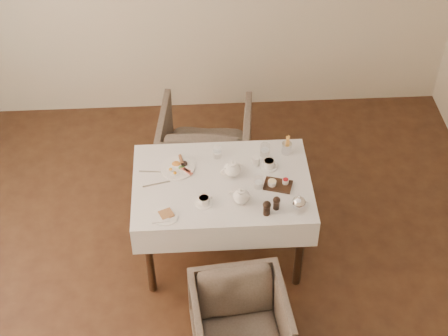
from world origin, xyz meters
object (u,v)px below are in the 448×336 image
object	(u,v)px
table	(222,193)
teapot_centre	(232,168)
armchair_near	(240,324)
armchair_far	(206,147)
breakfast_plate	(178,167)

from	to	relation	value
table	teapot_centre	world-z (taller)	teapot_centre
table	armchair_near	bearing A→B (deg)	-85.62
table	armchair_far	size ratio (longest dim) A/B	1.66
armchair_near	table	bearing A→B (deg)	88.85
armchair_near	teapot_centre	xyz separation A→B (m)	(0.01, 0.96, 0.53)
table	teapot_centre	bearing A→B (deg)	40.48
armchair_far	teapot_centre	xyz separation A→B (m)	(0.17, -0.79, 0.47)
table	armchair_near	xyz separation A→B (m)	(0.07, -0.89, -0.35)
breakfast_plate	teapot_centre	size ratio (longest dim) A/B	1.49
armchair_near	teapot_centre	distance (m)	1.10
armchair_far	breakfast_plate	bearing A→B (deg)	78.95
breakfast_plate	teapot_centre	world-z (taller)	teapot_centre
armchair_far	breakfast_plate	distance (m)	0.84
armchair_far	breakfast_plate	size ratio (longest dim) A/B	3.04
table	breakfast_plate	world-z (taller)	breakfast_plate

